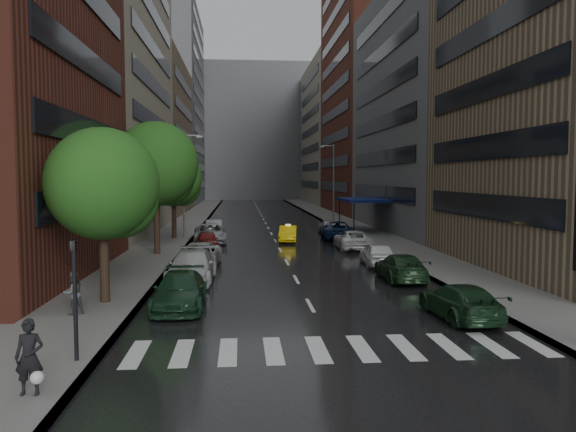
% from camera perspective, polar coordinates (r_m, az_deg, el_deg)
% --- Properties ---
extents(ground, '(220.00, 220.00, 0.00)m').
position_cam_1_polar(ground, '(20.03, 3.71, -11.64)').
color(ground, gray).
rests_on(ground, ground).
extents(road, '(14.00, 140.00, 0.01)m').
position_cam_1_polar(road, '(69.35, -2.42, -0.46)').
color(road, black).
rests_on(road, ground).
extents(sidewalk_left, '(4.00, 140.00, 0.15)m').
position_cam_1_polar(sidewalk_left, '(69.55, -9.85, -0.45)').
color(sidewalk_left, gray).
rests_on(sidewalk_left, ground).
extents(sidewalk_right, '(4.00, 140.00, 0.15)m').
position_cam_1_polar(sidewalk_right, '(70.29, 4.93, -0.36)').
color(sidewalk_right, gray).
rests_on(sidewalk_right, ground).
extents(crosswalk, '(13.15, 2.80, 0.01)m').
position_cam_1_polar(crosswalk, '(18.17, 5.31, -13.27)').
color(crosswalk, silver).
rests_on(crosswalk, ground).
extents(buildings_left, '(8.00, 108.00, 38.00)m').
position_cam_1_polar(buildings_left, '(79.51, -13.83, 11.54)').
color(buildings_left, maroon).
rests_on(buildings_left, ground).
extents(buildings_right, '(8.05, 109.10, 36.00)m').
position_cam_1_polar(buildings_right, '(78.45, 8.55, 11.01)').
color(buildings_right, '#937A5B').
rests_on(buildings_right, ground).
extents(building_far, '(40.00, 14.00, 32.00)m').
position_cam_1_polar(building_far, '(137.51, -3.64, 8.41)').
color(building_far, slate).
rests_on(building_far, ground).
extents(tree_near, '(4.68, 4.68, 7.45)m').
position_cam_1_polar(tree_near, '(24.55, -18.32, 3.09)').
color(tree_near, '#382619').
rests_on(tree_near, ground).
extents(tree_mid, '(5.74, 5.74, 9.14)m').
position_cam_1_polar(tree_mid, '(39.13, -13.27, 5.15)').
color(tree_mid, '#382619').
rests_on(tree_mid, ground).
extents(tree_far, '(4.84, 4.84, 7.72)m').
position_cam_1_polar(tree_far, '(48.93, -11.55, 3.78)').
color(tree_far, '#382619').
rests_on(tree_far, ground).
extents(taxi, '(1.87, 4.19, 1.34)m').
position_cam_1_polar(taxi, '(46.61, 0.00, -1.83)').
color(taxi, yellow).
rests_on(taxi, ground).
extents(parked_cars_left, '(2.95, 34.02, 1.61)m').
position_cam_1_polar(parked_cars_left, '(36.95, -8.70, -3.28)').
color(parked_cars_left, '#183622').
rests_on(parked_cars_left, ground).
extents(parked_cars_right, '(3.06, 36.42, 1.57)m').
position_cam_1_polar(parked_cars_right, '(39.67, 7.28, -2.79)').
color(parked_cars_right, '#17341E').
rests_on(parked_cars_right, ground).
extents(ped_bag_walker, '(0.70, 0.49, 1.85)m').
position_cam_1_polar(ped_bag_walker, '(15.22, -24.75, -12.98)').
color(ped_bag_walker, black).
rests_on(ped_bag_walker, sidewalk_left).
extents(ped_black_umbrella, '(1.02, 1.00, 2.09)m').
position_cam_1_polar(ped_black_umbrella, '(22.99, -21.02, -6.32)').
color(ped_black_umbrella, '#4D4D52').
rests_on(ped_black_umbrella, sidewalk_left).
extents(traffic_light, '(0.18, 0.15, 3.45)m').
position_cam_1_polar(traffic_light, '(17.16, -20.84, -6.91)').
color(traffic_light, black).
rests_on(traffic_light, sidewalk_left).
extents(street_lamp_left, '(1.74, 0.22, 9.00)m').
position_cam_1_polar(street_lamp_left, '(49.32, -10.47, 3.34)').
color(street_lamp_left, gray).
rests_on(street_lamp_left, sidewalk_left).
extents(street_lamp_right, '(1.74, 0.22, 9.00)m').
position_cam_1_polar(street_lamp_right, '(64.95, 4.59, 3.54)').
color(street_lamp_right, gray).
rests_on(street_lamp_right, sidewalk_right).
extents(awning, '(4.00, 8.00, 3.12)m').
position_cam_1_polar(awning, '(55.41, 7.55, 1.62)').
color(awning, navy).
rests_on(awning, sidewalk_right).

